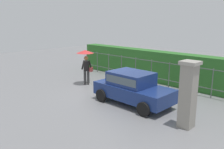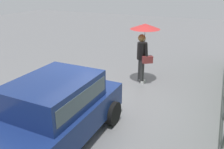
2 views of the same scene
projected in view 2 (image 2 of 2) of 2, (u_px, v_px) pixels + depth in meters
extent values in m
plane|color=slate|center=(102.00, 109.00, 6.53)|extent=(40.00, 40.00, 0.00)
cube|color=navy|center=(53.00, 121.00, 4.92)|extent=(3.70, 1.64, 0.60)
cube|color=navy|center=(55.00, 93.00, 4.83)|extent=(1.90, 1.44, 0.60)
cube|color=#4C5B66|center=(54.00, 92.00, 4.82)|extent=(1.75, 1.46, 0.33)
cylinder|color=black|center=(113.00, 113.00, 5.74)|extent=(0.60, 0.18, 0.60)
cylinder|color=black|center=(59.00, 100.00, 6.41)|extent=(0.60, 0.18, 0.60)
cube|color=red|center=(113.00, 86.00, 6.21)|extent=(0.06, 0.20, 0.16)
cube|color=red|center=(79.00, 79.00, 6.65)|extent=(0.06, 0.20, 0.16)
cylinder|color=#333333|center=(140.00, 70.00, 8.28)|extent=(0.15, 0.15, 0.86)
cylinder|color=#333333|center=(142.00, 71.00, 8.10)|extent=(0.15, 0.15, 0.86)
cube|color=white|center=(141.00, 79.00, 8.43)|extent=(0.26, 0.10, 0.08)
cube|color=white|center=(143.00, 82.00, 8.25)|extent=(0.26, 0.10, 0.08)
cylinder|color=black|center=(142.00, 51.00, 7.92)|extent=(0.34, 0.34, 0.58)
sphere|color=#DBAD89|center=(143.00, 39.00, 7.76)|extent=(0.22, 0.22, 0.22)
sphere|color=olive|center=(142.00, 38.00, 7.75)|extent=(0.25, 0.25, 0.25)
cylinder|color=black|center=(142.00, 48.00, 8.13)|extent=(0.23, 0.21, 0.56)
cylinder|color=black|center=(146.00, 52.00, 7.73)|extent=(0.23, 0.21, 0.56)
cylinder|color=#B2B2B7|center=(144.00, 40.00, 7.89)|extent=(0.02, 0.02, 0.77)
cone|color=red|center=(145.00, 26.00, 7.71)|extent=(1.01, 1.01, 0.18)
cube|color=maroon|center=(148.00, 60.00, 7.80)|extent=(0.33, 0.37, 0.24)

